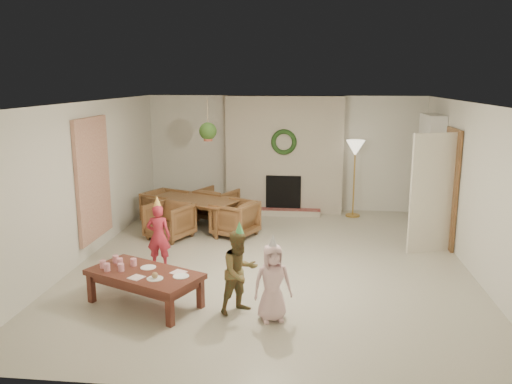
# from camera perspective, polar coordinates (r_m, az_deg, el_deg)

# --- Properties ---
(floor) EXTENTS (7.00, 7.00, 0.00)m
(floor) POSITION_cam_1_polar(r_m,az_deg,el_deg) (8.25, 1.79, -7.79)
(floor) COLOR #B7B29E
(floor) RESTS_ON ground
(ceiling) EXTENTS (7.00, 7.00, 0.00)m
(ceiling) POSITION_cam_1_polar(r_m,az_deg,el_deg) (7.75, 1.91, 9.84)
(ceiling) COLOR white
(ceiling) RESTS_ON wall_back
(wall_back) EXTENTS (7.00, 0.00, 7.00)m
(wall_back) POSITION_cam_1_polar(r_m,az_deg,el_deg) (11.35, 3.21, 4.30)
(wall_back) COLOR silver
(wall_back) RESTS_ON floor
(wall_front) EXTENTS (7.00, 0.00, 7.00)m
(wall_front) POSITION_cam_1_polar(r_m,az_deg,el_deg) (4.55, -1.57, -8.15)
(wall_front) COLOR silver
(wall_front) RESTS_ON floor
(wall_left) EXTENTS (0.00, 7.00, 7.00)m
(wall_left) POSITION_cam_1_polar(r_m,az_deg,el_deg) (8.66, -18.37, 1.14)
(wall_left) COLOR silver
(wall_left) RESTS_ON floor
(wall_right) EXTENTS (0.00, 7.00, 7.00)m
(wall_right) POSITION_cam_1_polar(r_m,az_deg,el_deg) (8.24, 23.12, 0.23)
(wall_right) COLOR silver
(wall_right) RESTS_ON floor
(fireplace_mass) EXTENTS (2.50, 0.40, 2.50)m
(fireplace_mass) POSITION_cam_1_polar(r_m,az_deg,el_deg) (11.15, 3.15, 4.16)
(fireplace_mass) COLOR #592D17
(fireplace_mass) RESTS_ON floor
(fireplace_hearth) EXTENTS (1.60, 0.30, 0.12)m
(fireplace_hearth) POSITION_cam_1_polar(r_m,az_deg,el_deg) (11.04, 2.98, -2.23)
(fireplace_hearth) COLOR maroon
(fireplace_hearth) RESTS_ON floor
(fireplace_firebox) EXTENTS (0.75, 0.12, 0.75)m
(fireplace_firebox) POSITION_cam_1_polar(r_m,az_deg,el_deg) (11.12, 3.05, -0.06)
(fireplace_firebox) COLOR black
(fireplace_firebox) RESTS_ON floor
(fireplace_wreath) EXTENTS (0.54, 0.10, 0.54)m
(fireplace_wreath) POSITION_cam_1_polar(r_m,az_deg,el_deg) (10.88, 3.11, 5.55)
(fireplace_wreath) COLOR #1A3B16
(fireplace_wreath) RESTS_ON fireplace_mass
(floor_lamp_base) EXTENTS (0.30, 0.30, 0.03)m
(floor_lamp_base) POSITION_cam_1_polar(r_m,az_deg,el_deg) (11.12, 10.65, -2.55)
(floor_lamp_base) COLOR gold
(floor_lamp_base) RESTS_ON floor
(floor_lamp_post) EXTENTS (0.03, 0.03, 1.45)m
(floor_lamp_post) POSITION_cam_1_polar(r_m,az_deg,el_deg) (10.96, 10.80, 1.17)
(floor_lamp_post) COLOR gold
(floor_lamp_post) RESTS_ON floor
(floor_lamp_shade) EXTENTS (0.39, 0.39, 0.32)m
(floor_lamp_shade) POSITION_cam_1_polar(r_m,az_deg,el_deg) (10.85, 10.95, 4.80)
(floor_lamp_shade) COLOR beige
(floor_lamp_shade) RESTS_ON floor_lamp_post
(bookshelf_carcass) EXTENTS (0.30, 1.00, 2.20)m
(bookshelf_carcass) POSITION_cam_1_polar(r_m,az_deg,el_deg) (10.42, 18.64, 2.10)
(bookshelf_carcass) COLOR white
(bookshelf_carcass) RESTS_ON floor
(bookshelf_shelf_a) EXTENTS (0.30, 0.92, 0.03)m
(bookshelf_shelf_a) POSITION_cam_1_polar(r_m,az_deg,el_deg) (10.54, 18.29, -1.37)
(bookshelf_shelf_a) COLOR white
(bookshelf_shelf_a) RESTS_ON bookshelf_carcass
(bookshelf_shelf_b) EXTENTS (0.30, 0.92, 0.03)m
(bookshelf_shelf_b) POSITION_cam_1_polar(r_m,az_deg,el_deg) (10.46, 18.44, 0.76)
(bookshelf_shelf_b) COLOR white
(bookshelf_shelf_b) RESTS_ON bookshelf_carcass
(bookshelf_shelf_c) EXTENTS (0.30, 0.92, 0.03)m
(bookshelf_shelf_c) POSITION_cam_1_polar(r_m,az_deg,el_deg) (10.39, 18.59, 2.92)
(bookshelf_shelf_c) COLOR white
(bookshelf_shelf_c) RESTS_ON bookshelf_carcass
(bookshelf_shelf_d) EXTENTS (0.30, 0.92, 0.03)m
(bookshelf_shelf_d) POSITION_cam_1_polar(r_m,az_deg,el_deg) (10.33, 18.74, 5.10)
(bookshelf_shelf_d) COLOR white
(bookshelf_shelf_d) RESTS_ON bookshelf_carcass
(books_row_lower) EXTENTS (0.20, 0.40, 0.24)m
(books_row_lower) POSITION_cam_1_polar(r_m,az_deg,el_deg) (10.36, 18.40, -0.81)
(books_row_lower) COLOR #A91F32
(books_row_lower) RESTS_ON bookshelf_shelf_a
(books_row_mid) EXTENTS (0.20, 0.44, 0.24)m
(books_row_mid) POSITION_cam_1_polar(r_m,az_deg,el_deg) (10.48, 18.33, 1.57)
(books_row_mid) COLOR #284C93
(books_row_mid) RESTS_ON bookshelf_shelf_b
(books_row_upper) EXTENTS (0.20, 0.36, 0.22)m
(books_row_upper) POSITION_cam_1_polar(r_m,az_deg,el_deg) (10.27, 18.64, 3.54)
(books_row_upper) COLOR #B57626
(books_row_upper) RESTS_ON bookshelf_shelf_c
(door_frame) EXTENTS (0.05, 0.86, 2.04)m
(door_frame) POSITION_cam_1_polar(r_m,az_deg,el_deg) (9.41, 20.71, 0.40)
(door_frame) COLOR brown
(door_frame) RESTS_ON floor
(door_leaf) EXTENTS (0.77, 0.32, 2.00)m
(door_leaf) POSITION_cam_1_polar(r_m,az_deg,el_deg) (8.96, 18.94, -0.17)
(door_leaf) COLOR beige
(door_leaf) RESTS_ON floor
(curtain_panel) EXTENTS (0.06, 1.20, 2.00)m
(curtain_panel) POSITION_cam_1_polar(r_m,az_deg,el_deg) (8.82, -17.60, 1.39)
(curtain_panel) COLOR beige
(curtain_panel) RESTS_ON wall_left
(dining_table) EXTENTS (1.94, 1.57, 0.60)m
(dining_table) POSITION_cam_1_polar(r_m,az_deg,el_deg) (10.03, -6.81, -2.39)
(dining_table) COLOR brown
(dining_table) RESTS_ON floor
(dining_chair_near) EXTENTS (0.94, 0.95, 0.66)m
(dining_chair_near) POSITION_cam_1_polar(r_m,az_deg,el_deg) (9.47, -9.59, -3.18)
(dining_chair_near) COLOR brown
(dining_chair_near) RESTS_ON floor
(dining_chair_far) EXTENTS (0.94, 0.95, 0.66)m
(dining_chair_far) POSITION_cam_1_polar(r_m,az_deg,el_deg) (10.61, -4.35, -1.35)
(dining_chair_far) COLOR brown
(dining_chair_far) RESTS_ON floor
(dining_chair_left) EXTENTS (0.95, 0.94, 0.66)m
(dining_chair_left) POSITION_cam_1_polar(r_m,az_deg,el_deg) (10.49, -10.05, -1.67)
(dining_chair_left) COLOR brown
(dining_chair_left) RESTS_ON floor
(dining_chair_right) EXTENTS (0.95, 0.94, 0.66)m
(dining_chair_right) POSITION_cam_1_polar(r_m,az_deg,el_deg) (9.50, -2.35, -2.97)
(dining_chair_right) COLOR brown
(dining_chair_right) RESTS_ON floor
(hanging_plant_cord) EXTENTS (0.01, 0.01, 0.70)m
(hanging_plant_cord) POSITION_cam_1_polar(r_m,az_deg,el_deg) (9.43, -5.38, 8.12)
(hanging_plant_cord) COLOR tan
(hanging_plant_cord) RESTS_ON ceiling
(hanging_plant_pot) EXTENTS (0.16, 0.16, 0.12)m
(hanging_plant_pot) POSITION_cam_1_polar(r_m,az_deg,el_deg) (9.47, -5.33, 6.01)
(hanging_plant_pot) COLOR brown
(hanging_plant_pot) RESTS_ON hanging_plant_cord
(hanging_plant_foliage) EXTENTS (0.32, 0.32, 0.32)m
(hanging_plant_foliage) POSITION_cam_1_polar(r_m,az_deg,el_deg) (9.45, -5.35, 6.73)
(hanging_plant_foliage) COLOR #254416
(hanging_plant_foliage) RESTS_ON hanging_plant_pot
(coffee_table_top) EXTENTS (1.63, 1.27, 0.07)m
(coffee_table_top) POSITION_cam_1_polar(r_m,az_deg,el_deg) (6.79, -12.26, -8.89)
(coffee_table_top) COLOR #5D2B1F
(coffee_table_top) RESTS_ON floor
(coffee_table_apron) EXTENTS (1.48, 1.12, 0.09)m
(coffee_table_apron) POSITION_cam_1_polar(r_m,az_deg,el_deg) (6.82, -12.23, -9.51)
(coffee_table_apron) COLOR #5D2B1F
(coffee_table_apron) RESTS_ON floor
(coffee_leg_fl) EXTENTS (0.10, 0.10, 0.38)m
(coffee_leg_fl) POSITION_cam_1_polar(r_m,az_deg,el_deg) (7.13, -17.78, -10.10)
(coffee_leg_fl) COLOR #5D2B1F
(coffee_leg_fl) RESTS_ON floor
(coffee_leg_fr) EXTENTS (0.10, 0.10, 0.38)m
(coffee_leg_fr) POSITION_cam_1_polar(r_m,az_deg,el_deg) (6.26, -9.51, -12.88)
(coffee_leg_fr) COLOR #5D2B1F
(coffee_leg_fr) RESTS_ON floor
(coffee_leg_bl) EXTENTS (0.10, 0.10, 0.38)m
(coffee_leg_bl) POSITION_cam_1_polar(r_m,az_deg,el_deg) (7.50, -14.36, -8.75)
(coffee_leg_bl) COLOR #5D2B1F
(coffee_leg_bl) RESTS_ON floor
(coffee_leg_br) EXTENTS (0.10, 0.10, 0.38)m
(coffee_leg_br) POSITION_cam_1_polar(r_m,az_deg,el_deg) (6.68, -6.17, -11.10)
(coffee_leg_br) COLOR #5D2B1F
(coffee_leg_br) RESTS_ON floor
(cup_a) EXTENTS (0.10, 0.10, 0.10)m
(cup_a) POSITION_cam_1_polar(r_m,az_deg,el_deg) (7.03, -16.60, -7.66)
(cup_a) COLOR white
(cup_a) RESTS_ON coffee_table_top
(cup_b) EXTENTS (0.10, 0.10, 0.10)m
(cup_b) POSITION_cam_1_polar(r_m,az_deg,el_deg) (7.17, -15.28, -7.17)
(cup_b) COLOR white
(cup_b) RESTS_ON coffee_table_top
(cup_c) EXTENTS (0.10, 0.10, 0.10)m
(cup_c) POSITION_cam_1_polar(r_m,az_deg,el_deg) (6.90, -16.18, -8.01)
(cup_c) COLOR white
(cup_c) RESTS_ON coffee_table_top
(cup_d) EXTENTS (0.10, 0.10, 0.10)m
(cup_d) POSITION_cam_1_polar(r_m,az_deg,el_deg) (7.04, -14.85, -7.51)
(cup_d) COLOR white
(cup_d) RESTS_ON coffee_table_top
(cup_e) EXTENTS (0.10, 0.10, 0.10)m
(cup_e) POSITION_cam_1_polar(r_m,az_deg,el_deg) (6.85, -14.72, -8.08)
(cup_e) COLOR white
(cup_e) RESTS_ON coffee_table_top
(cup_f) EXTENTS (0.10, 0.10, 0.10)m
(cup_f) POSITION_cam_1_polar(r_m,az_deg,el_deg) (6.99, -13.41, -7.57)
(cup_f) COLOR white
(cup_f) RESTS_ON coffee_table_top
(plate_a) EXTENTS (0.27, 0.27, 0.01)m
(plate_a) POSITION_cam_1_polar(r_m,az_deg,el_deg) (6.90, -11.85, -8.17)
(plate_a) COLOR white
(plate_a) RESTS_ON coffee_table_top
(plate_b) EXTENTS (0.27, 0.27, 0.01)m
(plate_b) POSITION_cam_1_polar(r_m,az_deg,el_deg) (6.52, -11.12, -9.39)
(plate_b) COLOR white
(plate_b) RESTS_ON coffee_table_top
(plate_c) EXTENTS (0.27, 0.27, 0.01)m
(plate_c) POSITION_cam_1_polar(r_m,az_deg,el_deg) (6.54, -8.32, -9.22)
(plate_c) COLOR white
(plate_c) RESTS_ON coffee_table_top
(food_scoop) EXTENTS (0.10, 0.10, 0.08)m
(food_scoop) POSITION_cam_1_polar(r_m,az_deg,el_deg) (6.50, -11.14, -9.03)
(food_scoop) COLOR tan
(food_scoop) RESTS_ON plate_b
(napkin_left) EXTENTS (0.22, 0.22, 0.01)m
(napkin_left) POSITION_cam_1_polar(r_m,az_deg,el_deg) (6.60, -13.12, -9.21)
(napkin_left) COLOR #F8B7BC
(napkin_left) RESTS_ON coffee_table_top
(napkin_right) EXTENTS (0.22, 0.22, 0.01)m
(napkin_right) POSITION_cam_1_polar(r_m,az_deg,el_deg) (6.67, -8.58, -8.79)
(napkin_right) COLOR #F8B7BC
(napkin_right) RESTS_ON coffee_table_top
(child_red) EXTENTS (0.38, 0.26, 1.00)m
(child_red) POSITION_cam_1_polar(r_m,az_deg,el_deg) (8.02, -10.74, -4.85)
(child_red) COLOR #AE2535
(child_red) RESTS_ON floor
(party_hat_red) EXTENTS (0.17, 0.17, 0.19)m
(party_hat_red) POSITION_cam_1_polar(r_m,az_deg,el_deg) (7.87, -10.90, -1.08)
(party_hat_red) COLOR #ECF752
(party_hat_red) RESTS_ON child_red
(child_plaid) EXTENTS (0.65, 0.64, 1.05)m
(child_plaid) POSITION_cam_1_polar(r_m,az_deg,el_deg) (6.41, -1.82, -8.84)
(child_plaid) COLOR brown
(child_plaid) RESTS_ON floor
(party_hat_plaid) EXTENTS (0.16, 0.16, 0.17)m
(party_hat_plaid) POSITION_cam_1_polar(r_m,az_deg,el_deg) (6.23, -1.85, -4.01)
(party_hat_plaid) COLOR #4BAF5D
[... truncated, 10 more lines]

